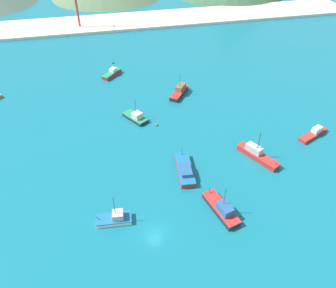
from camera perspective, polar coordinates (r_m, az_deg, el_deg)
name	(u,v)px	position (r m, az deg, el deg)	size (l,w,h in m)	color
ground	(132,138)	(83.20, -6.41, 1.03)	(260.00, 280.00, 0.50)	#146B7F
fishing_boat_0	(257,154)	(78.66, 15.58, -1.80)	(7.28, 10.96, 7.39)	red
fishing_boat_1	(185,170)	(72.21, 3.06, -4.61)	(4.27, 10.73, 2.89)	red
fishing_boat_2	(314,133)	(90.86, 24.58, 1.72)	(9.63, 5.70, 2.33)	red
fishing_boat_3	(112,73)	(112.89, -9.97, 12.30)	(7.24, 7.58, 2.39)	red
fishing_boat_4	(115,218)	(63.96, -9.43, -12.96)	(6.99, 3.43, 6.73)	silver
fishing_boat_5	(180,91)	(100.09, 2.08, 9.35)	(7.77, 9.10, 6.87)	#232328
fishing_boat_7	(222,209)	(65.23, 9.59, -11.34)	(5.18, 10.08, 7.23)	#232328
fishing_boat_10	(136,117)	(89.05, -5.79, 4.82)	(6.72, 8.12, 6.25)	#232328
buoy_0	(157,125)	(86.67, -2.04, 3.37)	(0.79, 0.79, 0.79)	red
buoy_1	(113,63)	(121.97, -9.76, 14.04)	(0.64, 0.64, 0.64)	#232328
beach_strip	(105,23)	(161.82, -11.10, 20.41)	(247.00, 23.82, 1.20)	beige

